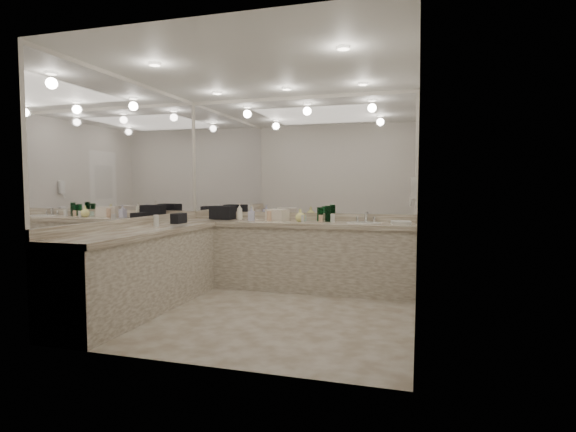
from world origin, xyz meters
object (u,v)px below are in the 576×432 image
(wall_phone, at_px, (414,188))
(cream_cosmetic_case, at_px, (277,215))
(black_toiletry_bag, at_px, (223,213))
(hand_towel, at_px, (401,223))
(soap_bottle_c, at_px, (300,215))
(soap_bottle_b, at_px, (251,214))
(soap_bottle_a, at_px, (240,212))
(sink, at_px, (364,224))

(wall_phone, relative_size, cream_cosmetic_case, 0.85)
(wall_phone, height_order, black_toiletry_bag, wall_phone)
(hand_towel, xyz_separation_m, soap_bottle_c, (-1.29, 0.02, 0.07))
(cream_cosmetic_case, bearing_deg, soap_bottle_b, -146.84)
(wall_phone, relative_size, black_toiletry_bag, 0.75)
(soap_bottle_a, bearing_deg, hand_towel, -2.38)
(wall_phone, relative_size, hand_towel, 1.02)
(sink, xyz_separation_m, soap_bottle_b, (-1.52, -0.02, 0.10))
(hand_towel, height_order, soap_bottle_a, soap_bottle_a)
(black_toiletry_bag, xyz_separation_m, hand_towel, (2.44, -0.08, -0.07))
(wall_phone, height_order, soap_bottle_b, wall_phone)
(wall_phone, xyz_separation_m, cream_cosmetic_case, (-1.78, 0.56, -0.37))
(wall_phone, distance_m, soap_bottle_c, 1.56)
(cream_cosmetic_case, bearing_deg, soap_bottle_c, 7.65)
(black_toiletry_bag, bearing_deg, soap_bottle_c, -3.19)
(cream_cosmetic_case, height_order, soap_bottle_c, soap_bottle_c)
(soap_bottle_a, bearing_deg, wall_phone, -13.57)
(soap_bottle_b, bearing_deg, soap_bottle_c, 0.88)
(black_toiletry_bag, relative_size, cream_cosmetic_case, 1.13)
(hand_towel, relative_size, soap_bottle_b, 1.24)
(wall_phone, distance_m, cream_cosmetic_case, 1.90)
(soap_bottle_c, bearing_deg, cream_cosmetic_case, 168.05)
(black_toiletry_bag, distance_m, soap_bottle_b, 0.47)
(sink, relative_size, soap_bottle_c, 2.59)
(wall_phone, bearing_deg, soap_bottle_b, 167.32)
(sink, height_order, hand_towel, hand_towel)
(black_toiletry_bag, bearing_deg, cream_cosmetic_case, 0.58)
(soap_bottle_c, bearing_deg, sink, 0.82)
(cream_cosmetic_case, xyz_separation_m, soap_bottle_c, (0.34, -0.07, 0.00))
(soap_bottle_b, distance_m, soap_bottle_c, 0.68)
(soap_bottle_c, bearing_deg, hand_towel, -0.73)
(soap_bottle_a, bearing_deg, cream_cosmetic_case, -0.23)
(cream_cosmetic_case, height_order, soap_bottle_b, soap_bottle_b)
(black_toiletry_bag, height_order, soap_bottle_b, soap_bottle_b)
(hand_towel, bearing_deg, soap_bottle_a, 177.62)
(cream_cosmetic_case, height_order, hand_towel, cream_cosmetic_case)
(black_toiletry_bag, distance_m, soap_bottle_c, 1.15)
(wall_phone, xyz_separation_m, hand_towel, (-0.15, 0.47, -0.43))
(cream_cosmetic_case, bearing_deg, black_toiletry_bag, -159.82)
(sink, height_order, wall_phone, wall_phone)
(wall_phone, xyz_separation_m, black_toiletry_bag, (-2.58, 0.55, -0.36))
(hand_towel, distance_m, soap_bottle_b, 1.98)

